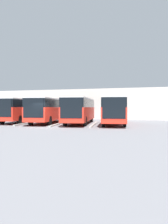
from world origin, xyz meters
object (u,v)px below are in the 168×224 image
bus_1 (80,110)px  bus_3 (22,109)px  bus_0 (114,110)px  bus_2 (49,109)px

bus_1 → bus_3: 8.34m
bus_0 → bus_2: bearing=-5.6°
bus_3 → bus_1: bearing=168.7°
bus_1 → bus_3: (8.33, -0.39, 0.00)m
bus_2 → bus_3: bearing=-14.4°
bus_2 → bus_3: size_ratio=1.00×
bus_0 → bus_2: size_ratio=1.00×
bus_1 → bus_2: (4.17, 0.03, 0.00)m
bus_3 → bus_0: bearing=171.4°
bus_1 → bus_3: same height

